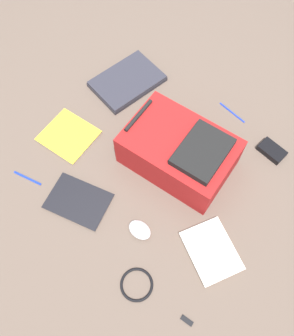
% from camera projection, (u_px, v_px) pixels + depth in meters
% --- Properties ---
extents(ground_plane, '(3.31, 3.31, 0.00)m').
position_uv_depth(ground_plane, '(149.00, 163.00, 1.56)').
color(ground_plane, brown).
extents(backpack, '(0.30, 0.44, 0.20)m').
position_uv_depth(backpack, '(180.00, 152.00, 1.48)').
color(backpack, maroon).
rests_on(backpack, ground_plane).
extents(laptop, '(0.37, 0.30, 0.03)m').
position_uv_depth(laptop, '(127.00, 81.00, 1.74)').
color(laptop, '#24242C').
rests_on(laptop, ground_plane).
extents(book_blue, '(0.21, 0.27, 0.01)m').
position_uv_depth(book_blue, '(78.00, 201.00, 1.47)').
color(book_blue, silver).
rests_on(book_blue, ground_plane).
extents(book_red, '(0.21, 0.22, 0.01)m').
position_uv_depth(book_red, '(69.00, 136.00, 1.61)').
color(book_red, silver).
rests_on(book_red, ground_plane).
extents(book_manual, '(0.26, 0.28, 0.02)m').
position_uv_depth(book_manual, '(211.00, 251.00, 1.37)').
color(book_manual, silver).
rests_on(book_manual, ground_plane).
extents(computer_mouse, '(0.07, 0.10, 0.04)m').
position_uv_depth(computer_mouse, '(140.00, 230.00, 1.40)').
color(computer_mouse, silver).
rests_on(computer_mouse, ground_plane).
extents(cable_coil, '(0.12, 0.12, 0.01)m').
position_uv_depth(cable_coil, '(137.00, 285.00, 1.32)').
color(cable_coil, black).
rests_on(cable_coil, ground_plane).
extents(power_brick, '(0.09, 0.13, 0.03)m').
position_uv_depth(power_brick, '(272.00, 151.00, 1.57)').
color(power_brick, black).
rests_on(power_brick, ground_plane).
extents(pen_black, '(0.04, 0.15, 0.01)m').
position_uv_depth(pen_black, '(232.00, 112.00, 1.67)').
color(pen_black, '#1933B2').
rests_on(pen_black, ground_plane).
extents(pen_blue, '(0.03, 0.14, 0.01)m').
position_uv_depth(pen_blue, '(27.00, 178.00, 1.52)').
color(pen_blue, '#1933B2').
rests_on(pen_blue, ground_plane).
extents(usb_stick, '(0.02, 0.05, 0.01)m').
position_uv_depth(usb_stick, '(187.00, 321.00, 1.27)').
color(usb_stick, black).
rests_on(usb_stick, ground_plane).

